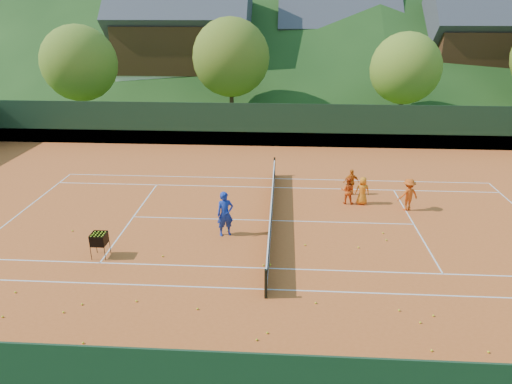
# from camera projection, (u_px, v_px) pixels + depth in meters

# --- Properties ---
(ground) EXTENTS (400.00, 400.00, 0.00)m
(ground) POSITION_uv_depth(u_px,v_px,m) (271.00, 221.00, 20.80)
(ground) COLOR #34541A
(ground) RESTS_ON ground
(clay_court) EXTENTS (40.00, 24.00, 0.02)m
(clay_court) POSITION_uv_depth(u_px,v_px,m) (271.00, 221.00, 20.80)
(clay_court) COLOR #C55520
(clay_court) RESTS_ON ground
(coach) EXTENTS (0.83, 0.70, 1.95)m
(coach) POSITION_uv_depth(u_px,v_px,m) (225.00, 214.00, 19.13)
(coach) COLOR navy
(coach) RESTS_ON clay_court
(student_a) EXTENTS (0.75, 0.64, 1.36)m
(student_a) POSITION_uv_depth(u_px,v_px,m) (348.00, 190.00, 22.37)
(student_a) COLOR #DF4F13
(student_a) RESTS_ON clay_court
(student_b) EXTENTS (0.83, 0.40, 1.37)m
(student_b) POSITION_uv_depth(u_px,v_px,m) (351.00, 182.00, 23.44)
(student_b) COLOR orange
(student_b) RESTS_ON clay_court
(student_c) EXTENTS (0.68, 0.45, 1.39)m
(student_c) POSITION_uv_depth(u_px,v_px,m) (362.00, 191.00, 22.29)
(student_c) COLOR orange
(student_c) RESTS_ON clay_court
(student_d) EXTENTS (1.15, 0.88, 1.57)m
(student_d) POSITION_uv_depth(u_px,v_px,m) (408.00, 195.00, 21.61)
(student_d) COLOR #D95113
(student_d) RESTS_ON clay_court
(tennis_ball_0) EXTENTS (0.07, 0.07, 0.07)m
(tennis_ball_0) POSITION_uv_depth(u_px,v_px,m) (383.00, 233.00, 19.57)
(tennis_ball_0) COLOR yellow
(tennis_ball_0) RESTS_ON clay_court
(tennis_ball_1) EXTENTS (0.07, 0.07, 0.07)m
(tennis_ball_1) POSITION_uv_depth(u_px,v_px,m) (381.00, 363.00, 12.43)
(tennis_ball_1) COLOR yellow
(tennis_ball_1) RESTS_ON clay_court
(tennis_ball_2) EXTENTS (0.07, 0.07, 0.07)m
(tennis_ball_2) POSITION_uv_depth(u_px,v_px,m) (358.00, 247.00, 18.41)
(tennis_ball_2) COLOR yellow
(tennis_ball_2) RESTS_ON clay_court
(tennis_ball_3) EXTENTS (0.07, 0.07, 0.07)m
(tennis_ball_3) POSITION_uv_depth(u_px,v_px,m) (270.00, 265.00, 17.17)
(tennis_ball_3) COLOR yellow
(tennis_ball_3) RESTS_ON clay_court
(tennis_ball_4) EXTENTS (0.07, 0.07, 0.07)m
(tennis_ball_4) POSITION_uv_depth(u_px,v_px,m) (227.00, 231.00, 19.77)
(tennis_ball_4) COLOR yellow
(tennis_ball_4) RESTS_ON clay_court
(tennis_ball_5) EXTENTS (0.07, 0.07, 0.07)m
(tennis_ball_5) POSITION_uv_depth(u_px,v_px,m) (224.00, 358.00, 12.60)
(tennis_ball_5) COLOR yellow
(tennis_ball_5) RESTS_ON clay_court
(tennis_ball_6) EXTENTS (0.07, 0.07, 0.07)m
(tennis_ball_6) POSITION_uv_depth(u_px,v_px,m) (386.00, 240.00, 18.98)
(tennis_ball_6) COLOR yellow
(tennis_ball_6) RESTS_ON clay_court
(tennis_ball_7) EXTENTS (0.07, 0.07, 0.07)m
(tennis_ball_7) POSITION_uv_depth(u_px,v_px,m) (3.00, 317.00, 14.28)
(tennis_ball_7) COLOR yellow
(tennis_ball_7) RESTS_ON clay_court
(tennis_ball_8) EXTENTS (0.07, 0.07, 0.07)m
(tennis_ball_8) POSITION_uv_depth(u_px,v_px,m) (83.00, 343.00, 13.17)
(tennis_ball_8) COLOR yellow
(tennis_ball_8) RESTS_ON clay_court
(tennis_ball_9) EXTENTS (0.07, 0.07, 0.07)m
(tennis_ball_9) POSITION_uv_depth(u_px,v_px,m) (433.00, 316.00, 14.33)
(tennis_ball_9) COLOR yellow
(tennis_ball_9) RESTS_ON clay_court
(tennis_ball_10) EXTENTS (0.07, 0.07, 0.07)m
(tennis_ball_10) POSITION_uv_depth(u_px,v_px,m) (73.00, 231.00, 19.77)
(tennis_ball_10) COLOR yellow
(tennis_ball_10) RESTS_ON clay_court
(tennis_ball_11) EXTENTS (0.07, 0.07, 0.07)m
(tennis_ball_11) POSITION_uv_depth(u_px,v_px,m) (9.00, 359.00, 12.57)
(tennis_ball_11) COLOR yellow
(tennis_ball_11) RESTS_ON clay_court
(tennis_ball_12) EXTENTS (0.07, 0.07, 0.07)m
(tennis_ball_12) POSITION_uv_depth(u_px,v_px,m) (243.00, 361.00, 12.50)
(tennis_ball_12) COLOR yellow
(tennis_ball_12) RESTS_ON clay_court
(tennis_ball_13) EXTENTS (0.07, 0.07, 0.07)m
(tennis_ball_13) POSITION_uv_depth(u_px,v_px,m) (15.00, 292.00, 15.51)
(tennis_ball_13) COLOR yellow
(tennis_ball_13) RESTS_ON clay_court
(tennis_ball_14) EXTENTS (0.07, 0.07, 0.07)m
(tennis_ball_14) POSITION_uv_depth(u_px,v_px,m) (488.00, 352.00, 12.82)
(tennis_ball_14) COLOR yellow
(tennis_ball_14) RESTS_ON clay_court
(tennis_ball_15) EXTENTS (0.07, 0.07, 0.07)m
(tennis_ball_15) POSITION_uv_depth(u_px,v_px,m) (136.00, 301.00, 15.04)
(tennis_ball_15) COLOR yellow
(tennis_ball_15) RESTS_ON clay_court
(tennis_ball_16) EXTENTS (0.07, 0.07, 0.07)m
(tennis_ball_16) POSITION_uv_depth(u_px,v_px,m) (432.00, 351.00, 12.87)
(tennis_ball_16) COLOR yellow
(tennis_ball_16) RESTS_ON clay_court
(tennis_ball_17) EXTENTS (0.07, 0.07, 0.07)m
(tennis_ball_17) POSITION_uv_depth(u_px,v_px,m) (420.00, 323.00, 14.02)
(tennis_ball_17) COLOR yellow
(tennis_ball_17) RESTS_ON clay_court
(tennis_ball_18) EXTENTS (0.07, 0.07, 0.07)m
(tennis_ball_18) POSITION_uv_depth(u_px,v_px,m) (263.00, 265.00, 17.13)
(tennis_ball_18) COLOR yellow
(tennis_ball_18) RESTS_ON clay_court
(tennis_ball_19) EXTENTS (0.07, 0.07, 0.07)m
(tennis_ball_19) POSITION_uv_depth(u_px,v_px,m) (316.00, 303.00, 14.95)
(tennis_ball_19) COLOR yellow
(tennis_ball_19) RESTS_ON clay_court
(tennis_ball_20) EXTENTS (0.07, 0.07, 0.07)m
(tennis_ball_20) POSITION_uv_depth(u_px,v_px,m) (63.00, 312.00, 14.50)
(tennis_ball_20) COLOR yellow
(tennis_ball_20) RESTS_ON clay_court
(tennis_ball_21) EXTENTS (0.07, 0.07, 0.07)m
(tennis_ball_21) POSITION_uv_depth(u_px,v_px,m) (267.00, 333.00, 13.58)
(tennis_ball_21) COLOR yellow
(tennis_ball_21) RESTS_ON clay_court
(tennis_ball_22) EXTENTS (0.07, 0.07, 0.07)m
(tennis_ball_22) POSITION_uv_depth(u_px,v_px,m) (399.00, 310.00, 14.58)
(tennis_ball_22) COLOR yellow
(tennis_ball_22) RESTS_ON clay_court
(tennis_ball_23) EXTENTS (0.07, 0.07, 0.07)m
(tennis_ball_23) POSITION_uv_depth(u_px,v_px,m) (82.00, 304.00, 14.88)
(tennis_ball_23) COLOR yellow
(tennis_ball_23) RESTS_ON clay_court
(tennis_ball_24) EXTENTS (0.07, 0.07, 0.07)m
(tennis_ball_24) POSITION_uv_depth(u_px,v_px,m) (257.00, 340.00, 13.29)
(tennis_ball_24) COLOR yellow
(tennis_ball_24) RESTS_ON clay_court
(tennis_ball_25) EXTENTS (0.07, 0.07, 0.07)m
(tennis_ball_25) POSITION_uv_depth(u_px,v_px,m) (305.00, 245.00, 18.60)
(tennis_ball_25) COLOR yellow
(tennis_ball_25) RESTS_ON clay_court
(tennis_ball_26) EXTENTS (0.07, 0.07, 0.07)m
(tennis_ball_26) POSITION_uv_depth(u_px,v_px,m) (197.00, 309.00, 14.65)
(tennis_ball_26) COLOR yellow
(tennis_ball_26) RESTS_ON clay_court
(tennis_ball_27) EXTENTS (0.07, 0.07, 0.07)m
(tennis_ball_27) POSITION_uv_depth(u_px,v_px,m) (163.00, 256.00, 17.76)
(tennis_ball_27) COLOR yellow
(tennis_ball_27) RESTS_ON clay_court
(court_lines) EXTENTS (23.83, 11.03, 0.00)m
(court_lines) POSITION_uv_depth(u_px,v_px,m) (271.00, 220.00, 20.79)
(court_lines) COLOR white
(court_lines) RESTS_ON clay_court
(tennis_net) EXTENTS (0.10, 12.07, 1.10)m
(tennis_net) POSITION_uv_depth(u_px,v_px,m) (271.00, 211.00, 20.60)
(tennis_net) COLOR black
(tennis_net) RESTS_ON clay_court
(perimeter_fence) EXTENTS (40.40, 24.24, 3.00)m
(perimeter_fence) POSITION_uv_depth(u_px,v_px,m) (271.00, 195.00, 20.32)
(perimeter_fence) COLOR black
(perimeter_fence) RESTS_ON clay_court
(ball_hopper) EXTENTS (0.57, 0.57, 1.00)m
(ball_hopper) POSITION_uv_depth(u_px,v_px,m) (99.00, 239.00, 17.52)
(ball_hopper) COLOR black
(ball_hopper) RESTS_ON clay_court
(chalet_left) EXTENTS (13.80, 9.93, 12.92)m
(chalet_left) POSITION_uv_depth(u_px,v_px,m) (184.00, 43.00, 46.98)
(chalet_left) COLOR beige
(chalet_left) RESTS_ON ground
(chalet_mid) EXTENTS (12.65, 8.82, 11.45)m
(chalet_mid) POSITION_uv_depth(u_px,v_px,m) (336.00, 47.00, 50.02)
(chalet_mid) COLOR beige
(chalet_mid) RESTS_ON ground
(chalet_right) EXTENTS (11.50, 8.82, 11.91)m
(chalet_right) POSITION_uv_depth(u_px,v_px,m) (481.00, 48.00, 45.43)
(chalet_right) COLOR beige
(chalet_right) RESTS_ON ground
(tree_a) EXTENTS (6.00, 6.00, 7.88)m
(tree_a) POSITION_uv_depth(u_px,v_px,m) (79.00, 63.00, 36.52)
(tree_a) COLOR #402719
(tree_a) RESTS_ON ground
(tree_b) EXTENTS (6.40, 6.40, 8.40)m
(tree_b) POSITION_uv_depth(u_px,v_px,m) (231.00, 58.00, 37.56)
(tree_b) COLOR #3F2619
(tree_b) RESTS_ON ground
(tree_c) EXTENTS (5.60, 5.60, 7.35)m
(tree_c) POSITION_uv_depth(u_px,v_px,m) (405.00, 68.00, 36.09)
(tree_c) COLOR #3B2617
(tree_c) RESTS_ON ground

